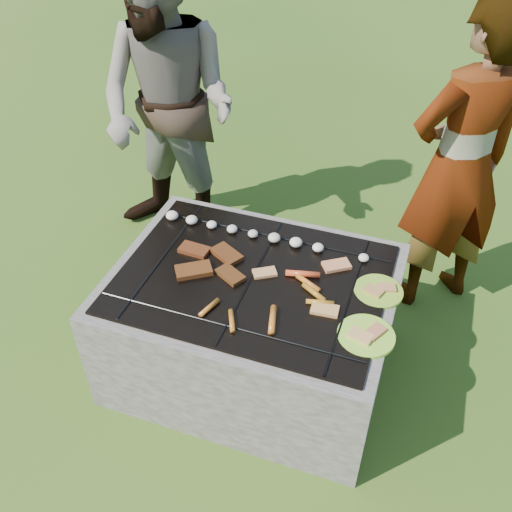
{
  "coord_description": "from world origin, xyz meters",
  "views": [
    {
      "loc": [
        0.66,
        -1.82,
        2.36
      ],
      "look_at": [
        0.0,
        0.05,
        0.7
      ],
      "focal_mm": 40.0,
      "sensor_mm": 36.0,
      "label": 1
    }
  ],
  "objects": [
    {
      "name": "fire_pit",
      "position": [
        0.0,
        0.0,
        0.28
      ],
      "size": [
        1.3,
        1.0,
        0.62
      ],
      "color": "gray",
      "rests_on": "ground"
    },
    {
      "name": "bystander",
      "position": [
        -0.83,
        0.89,
        0.91
      ],
      "size": [
        1.0,
        0.84,
        1.82
      ],
      "primitive_type": "imported",
      "rotation": [
        0.0,
        0.0,
        -0.18
      ],
      "color": "gray",
      "rests_on": "ground"
    },
    {
      "name": "pork_slabs",
      "position": [
        -0.22,
        0.02,
        0.62
      ],
      "size": [
        0.38,
        0.32,
        0.02
      ],
      "color": "#95431B",
      "rests_on": "fire_pit"
    },
    {
      "name": "sausages",
      "position": [
        0.18,
        -0.09,
        0.62
      ],
      "size": [
        0.53,
        0.47,
        0.03
      ],
      "color": "#F74D28",
      "rests_on": "fire_pit"
    },
    {
      "name": "mushrooms",
      "position": [
        -0.12,
        0.29,
        0.63
      ],
      "size": [
        1.06,
        0.06,
        0.04
      ],
      "color": "white",
      "rests_on": "fire_pit"
    },
    {
      "name": "bread_on_grate",
      "position": [
        0.28,
        0.06,
        0.62
      ],
      "size": [
        0.44,
        0.41,
        0.02
      ],
      "color": "#EFB47A",
      "rests_on": "fire_pit"
    },
    {
      "name": "plate_near",
      "position": [
        0.56,
        -0.18,
        0.61
      ],
      "size": [
        0.27,
        0.27,
        0.03
      ],
      "color": "#D8FF3C",
      "rests_on": "fire_pit"
    },
    {
      "name": "lawn",
      "position": [
        0.0,
        0.0,
        0.0
      ],
      "size": [
        60.0,
        60.0,
        0.0
      ],
      "primitive_type": "plane",
      "color": "#264C13",
      "rests_on": "ground"
    },
    {
      "name": "cook",
      "position": [
        0.8,
        0.87,
        0.86
      ],
      "size": [
        0.75,
        0.71,
        1.73
      ],
      "primitive_type": "imported",
      "rotation": [
        0.0,
        0.0,
        3.81
      ],
      "color": "gray",
      "rests_on": "ground"
    },
    {
      "name": "plate_far",
      "position": [
        0.56,
        0.11,
        0.61
      ],
      "size": [
        0.22,
        0.22,
        0.03
      ],
      "color": "#BBD132",
      "rests_on": "fire_pit"
    }
  ]
}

